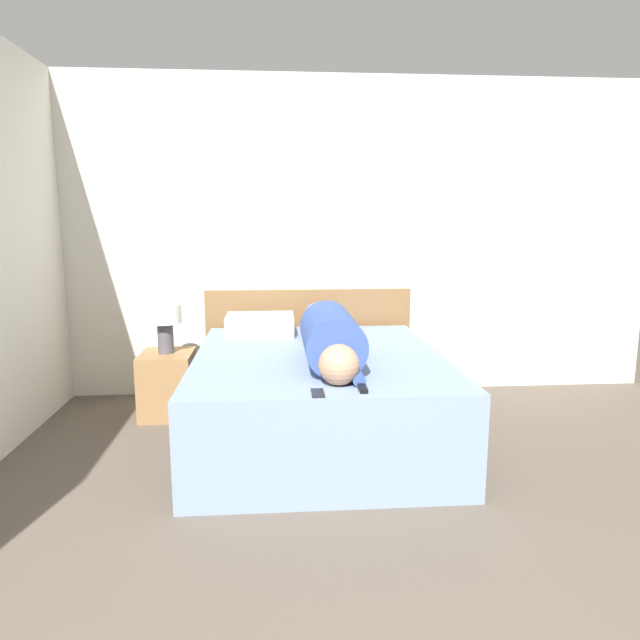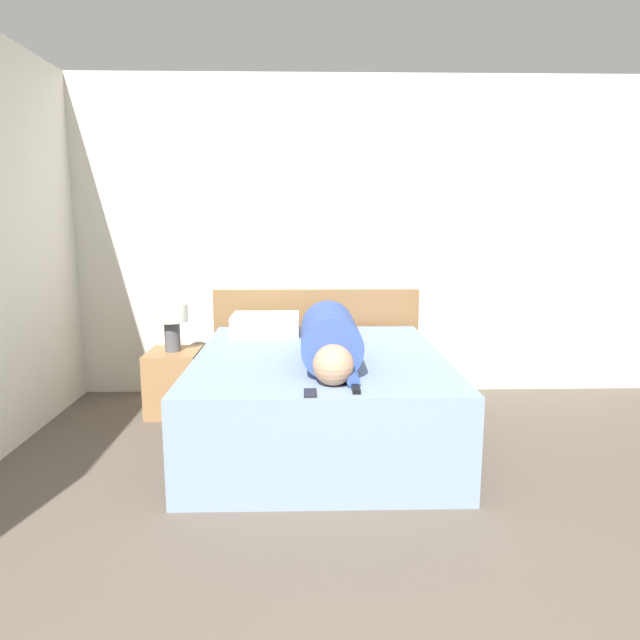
% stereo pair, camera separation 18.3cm
% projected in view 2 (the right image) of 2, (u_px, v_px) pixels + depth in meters
% --- Properties ---
extents(wall_back, '(5.52, 0.06, 2.60)m').
position_uv_depth(wall_back, '(339.00, 239.00, 4.73)').
color(wall_back, silver).
rests_on(wall_back, ground_plane).
extents(bed, '(1.59, 1.90, 0.59)m').
position_uv_depth(bed, '(319.00, 397.00, 3.78)').
color(bed, '#7589A8').
rests_on(bed, ground_plane).
extents(headboard, '(1.71, 0.04, 0.88)m').
position_uv_depth(headboard, '(316.00, 341.00, 4.81)').
color(headboard, brown).
rests_on(headboard, ground_plane).
extents(nightstand, '(0.38, 0.43, 0.48)m').
position_uv_depth(nightstand, '(175.00, 382.00, 4.34)').
color(nightstand, olive).
rests_on(nightstand, ground_plane).
extents(table_lamp, '(0.24, 0.24, 0.36)m').
position_uv_depth(table_lamp, '(172.00, 319.00, 4.25)').
color(table_lamp, '#4C4C51').
rests_on(table_lamp, nightstand).
extents(person_lying, '(0.34, 1.72, 0.34)m').
position_uv_depth(person_lying, '(329.00, 335.00, 3.59)').
color(person_lying, tan).
rests_on(person_lying, bed).
extents(pillow_near_headboard, '(0.50, 0.38, 0.15)m').
position_uv_depth(pillow_near_headboard, '(266.00, 324.00, 4.34)').
color(pillow_near_headboard, white).
rests_on(pillow_near_headboard, bed).
extents(tv_remote, '(0.04, 0.15, 0.02)m').
position_uv_depth(tv_remote, '(356.00, 388.00, 2.93)').
color(tv_remote, black).
rests_on(tv_remote, bed).
extents(cell_phone, '(0.06, 0.13, 0.01)m').
position_uv_depth(cell_phone, '(310.00, 393.00, 2.87)').
color(cell_phone, black).
rests_on(cell_phone, bed).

